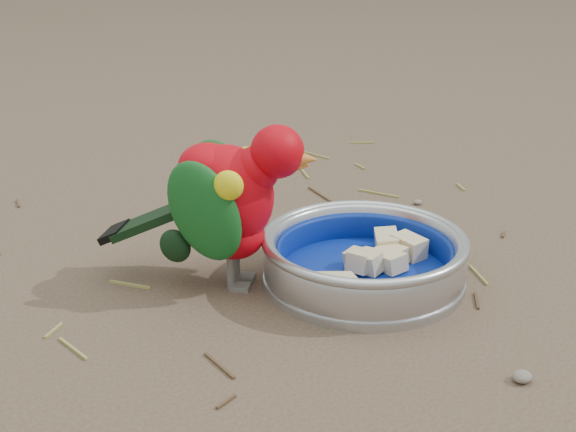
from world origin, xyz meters
TOP-DOWN VIEW (x-y plane):
  - ground at (0.00, 0.00)m, footprint 60.00×60.00m
  - food_bowl at (0.08, -0.04)m, footprint 0.24×0.24m
  - bowl_wall at (0.08, -0.04)m, footprint 0.24×0.24m
  - fruit_wedges at (0.08, -0.04)m, footprint 0.14×0.14m
  - lory_parrot at (-0.06, 0.05)m, footprint 0.25×0.24m
  - ground_debris at (0.01, 0.10)m, footprint 0.90×0.80m

SIDE VIEW (x-z plane):
  - ground at x=0.00m, z-range 0.00..0.00m
  - ground_debris at x=0.01m, z-range 0.00..0.01m
  - food_bowl at x=0.08m, z-range 0.00..0.02m
  - fruit_wedges at x=0.08m, z-range 0.02..0.05m
  - bowl_wall at x=0.08m, z-range 0.02..0.06m
  - lory_parrot at x=-0.06m, z-range 0.00..0.19m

